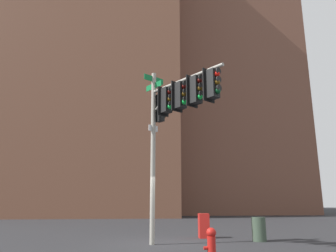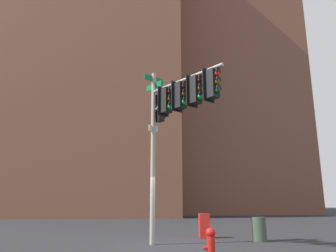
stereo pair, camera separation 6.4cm
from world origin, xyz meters
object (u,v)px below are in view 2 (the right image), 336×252
litter_bin (259,229)px  signal_pole_assembly (175,108)px  fire_hydrant (211,243)px  newspaper_box (204,226)px

litter_bin → signal_pole_assembly: bearing=23.2°
fire_hydrant → signal_pole_assembly: bearing=-79.0°
fire_hydrant → litter_bin: size_ratio=0.92×
signal_pole_assembly → litter_bin: size_ratio=7.15×
signal_pole_assembly → newspaper_box: signal_pole_assembly is taller
signal_pole_assembly → newspaper_box: 5.72m
signal_pole_assembly → fire_hydrant: (-0.56, 2.89, -4.54)m
signal_pole_assembly → litter_bin: bearing=78.3°
litter_bin → fire_hydrant: bearing=55.4°
signal_pole_assembly → newspaper_box: size_ratio=6.47×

